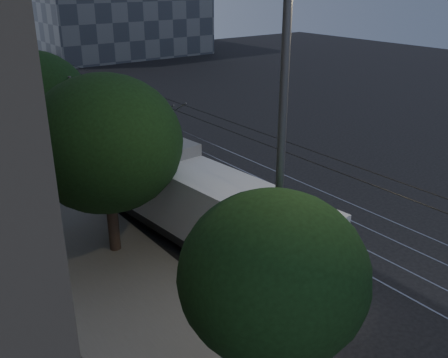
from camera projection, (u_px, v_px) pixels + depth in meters
name	position (u px, v px, depth m)	size (l,w,h in m)	color
ground	(294.00, 239.00, 21.13)	(120.00, 120.00, 0.00)	black
tram_rails	(131.00, 125.00, 37.32)	(4.52, 90.00, 0.02)	#95949C
overhead_wires	(21.00, 92.00, 31.86)	(2.23, 90.00, 6.00)	black
trolleybus	(204.00, 207.00, 20.21)	(3.51, 12.26, 5.63)	white
pickup_silver	(117.00, 159.00, 27.68)	(3.02, 6.54, 1.82)	#AAADB2
car_white_a	(69.00, 132.00, 33.19)	(1.60, 3.98, 1.36)	silver
car_white_b	(59.00, 131.00, 33.64)	(1.72, 4.22, 1.22)	#B2B1B6
car_white_c	(22.00, 109.00, 38.96)	(1.46, 4.20, 1.38)	silver
car_white_d	(14.00, 98.00, 42.54)	(1.63, 4.06, 1.38)	#BBBABF
tree_0	(273.00, 276.00, 11.10)	(4.31, 4.31, 6.12)	#32241C
tree_1	(106.00, 143.00, 18.46)	(5.74, 5.74, 7.19)	#32241C
tree_2	(32.00, 102.00, 24.96)	(5.69, 5.69, 7.06)	#32241C
streetlamp_near	(294.00, 144.00, 11.93)	(2.66, 0.44, 11.12)	#5A5A5C
streetlamp_far	(3.00, 51.00, 31.57)	(2.39, 0.44, 9.87)	#5A5A5C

